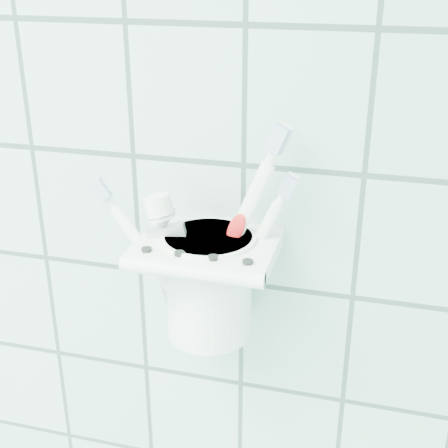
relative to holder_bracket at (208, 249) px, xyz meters
name	(u,v)px	position (x,y,z in m)	size (l,w,h in m)	color
holder_bracket	(208,249)	(0.00, 0.00, 0.00)	(0.13, 0.11, 0.04)	white
cup	(209,282)	(0.00, 0.00, -0.04)	(0.09, 0.09, 0.11)	white
toothbrush_pink	(201,250)	(0.00, -0.01, 0.01)	(0.10, 0.02, 0.18)	white
toothbrush_blue	(194,219)	(-0.02, 0.01, 0.03)	(0.09, 0.03, 0.22)	white
toothbrush_orange	(216,237)	(0.00, 0.02, 0.00)	(0.07, 0.02, 0.18)	white
toothpaste_tube	(191,255)	(-0.02, 0.00, -0.01)	(0.06, 0.04, 0.15)	silver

